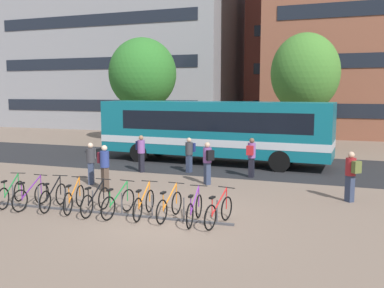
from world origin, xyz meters
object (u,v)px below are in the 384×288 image
at_px(parked_bicycle_purple_1, 31,196).
at_px(street_tree_0, 143,74).
at_px(city_bus, 212,129).
at_px(commuter_maroon_pack_4, 104,165).
at_px(commuter_olive_pack_3, 351,173).
at_px(parked_bicycle_orange_3, 74,199).
at_px(commuter_black_pack_6, 208,160).
at_px(parked_bicycle_black_4, 96,201).
at_px(commuter_navy_pack_1, 141,151).
at_px(commuter_grey_pack_0, 91,160).
at_px(parked_bicycle_red_9, 219,212).
at_px(commuter_red_pack_2, 251,155).
at_px(commuter_navy_pack_5, 189,152).
at_px(street_tree_1, 305,73).
at_px(parked_bicycle_orange_7, 169,206).
at_px(parked_bicycle_purple_8, 194,210).
at_px(parked_bicycle_orange_6, 144,204).
at_px(parked_bicycle_black_2, 53,197).
at_px(parked_bicycle_green_0, 11,194).
at_px(parked_bicycle_green_5, 118,203).

relative_size(parked_bicycle_purple_1, street_tree_0, 0.23).
height_order(city_bus, commuter_maroon_pack_4, city_bus).
bearing_deg(commuter_olive_pack_3, commuter_maroon_pack_4, 56.92).
relative_size(parked_bicycle_purple_1, parked_bicycle_orange_3, 1.02).
bearing_deg(commuter_maroon_pack_4, commuter_black_pack_6, 68.78).
distance_m(parked_bicycle_black_4, commuter_navy_pack_1, 6.78).
relative_size(commuter_black_pack_6, street_tree_0, 0.22).
xyz_separation_m(commuter_grey_pack_0, commuter_navy_pack_1, (0.75, 2.99, 0.02)).
relative_size(parked_bicycle_red_9, commuter_red_pack_2, 0.99).
distance_m(commuter_navy_pack_5, street_tree_1, 12.04).
height_order(parked_bicycle_orange_7, commuter_maroon_pack_4, commuter_maroon_pack_4).
bearing_deg(parked_bicycle_purple_8, parked_bicycle_orange_6, 82.71).
bearing_deg(parked_bicycle_purple_1, city_bus, -16.45).
relative_size(commuter_navy_pack_1, commuter_maroon_pack_4, 0.98).
distance_m(commuter_red_pack_2, commuter_maroon_pack_4, 6.37).
xyz_separation_m(parked_bicycle_orange_3, street_tree_0, (-6.13, 17.52, 4.64)).
distance_m(parked_bicycle_red_9, commuter_navy_pack_1, 8.46).
bearing_deg(parked_bicycle_black_2, parked_bicycle_red_9, -98.25).
bearing_deg(parked_bicycle_orange_7, parked_bicycle_purple_1, 97.04).
distance_m(parked_bicycle_orange_3, parked_bicycle_orange_6, 2.35).
bearing_deg(commuter_navy_pack_1, street_tree_1, 101.91).
bearing_deg(commuter_black_pack_6, street_tree_0, -8.65).
bearing_deg(street_tree_1, street_tree_0, -179.06).
height_order(commuter_grey_pack_0, commuter_maroon_pack_4, commuter_maroon_pack_4).
distance_m(commuter_navy_pack_5, commuter_black_pack_6, 2.71).
relative_size(city_bus, parked_bicycle_green_0, 7.22).
distance_m(parked_bicycle_purple_8, commuter_black_pack_6, 5.06).
bearing_deg(street_tree_0, commuter_navy_pack_1, -64.57).
height_order(parked_bicycle_orange_7, commuter_navy_pack_5, commuter_navy_pack_5).
xyz_separation_m(parked_bicycle_green_5, commuter_red_pack_2, (2.62, 6.95, 0.61)).
relative_size(parked_bicycle_purple_1, commuter_red_pack_2, 1.00).
relative_size(parked_bicycle_purple_1, commuter_navy_pack_5, 1.07).
relative_size(parked_bicycle_purple_1, parked_bicycle_green_5, 1.00).
relative_size(parked_bicycle_orange_6, commuter_black_pack_6, 1.01).
bearing_deg(parked_bicycle_red_9, commuter_maroon_pack_4, 74.75).
xyz_separation_m(parked_bicycle_green_0, parked_bicycle_orange_3, (2.32, 0.15, 0.00)).
xyz_separation_m(parked_bicycle_orange_7, commuter_grey_pack_0, (-4.78, 3.32, 0.59)).
height_order(city_bus, commuter_navy_pack_1, city_bus).
xyz_separation_m(parked_bicycle_black_4, commuter_navy_pack_1, (-1.69, 6.54, 0.61)).
distance_m(parked_bicycle_orange_3, commuter_maroon_pack_4, 2.69).
height_order(commuter_grey_pack_0, commuter_olive_pack_3, commuter_olive_pack_3).
bearing_deg(parked_bicycle_orange_6, parked_bicycle_green_0, 88.45).
distance_m(commuter_navy_pack_1, commuter_black_pack_6, 4.01).
xyz_separation_m(parked_bicycle_green_0, street_tree_0, (-3.81, 17.67, 4.64)).
distance_m(parked_bicycle_green_0, commuter_black_pack_6, 7.27).
relative_size(parked_bicycle_green_5, parked_bicycle_orange_6, 1.00).
height_order(parked_bicycle_orange_3, commuter_grey_pack_0, commuter_grey_pack_0).
xyz_separation_m(commuter_navy_pack_1, commuter_maroon_pack_4, (0.42, -3.90, 0.02)).
bearing_deg(parked_bicycle_orange_6, street_tree_0, 20.97).
bearing_deg(city_bus, parked_bicycle_black_4, 89.21).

